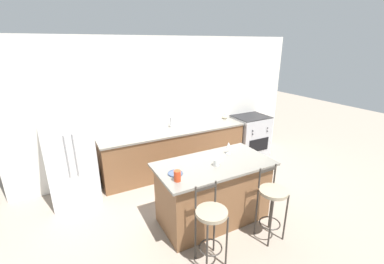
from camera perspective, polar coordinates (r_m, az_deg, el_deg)
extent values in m
plane|color=gray|center=(5.23, -1.94, -10.21)|extent=(18.00, 18.00, 0.00)
cube|color=silver|center=(5.30, -5.27, 5.83)|extent=(6.00, 0.07, 2.70)
cube|color=brown|center=(5.33, -3.70, -4.39)|extent=(2.97, 0.60, 0.88)
cube|color=gray|center=(5.16, -3.80, 0.27)|extent=(3.01, 0.64, 0.03)
cube|color=black|center=(5.16, -3.81, 0.39)|extent=(0.56, 0.33, 0.01)
cylinder|color=#ADAFB5|center=(5.30, -4.76, 2.21)|extent=(0.02, 0.02, 0.22)
cylinder|color=#ADAFB5|center=(5.22, -4.52, 3.09)|extent=(0.02, 0.12, 0.02)
cube|color=brown|center=(3.95, 4.72, -13.29)|extent=(1.56, 0.78, 0.91)
cube|color=gray|center=(3.72, 4.91, -7.16)|extent=(1.68, 0.90, 0.03)
cube|color=white|center=(4.70, -25.48, -3.99)|extent=(0.73, 0.72, 1.74)
cylinder|color=#939399|center=(4.32, -26.09, -4.83)|extent=(0.02, 0.02, 0.66)
cylinder|color=#939399|center=(4.32, -24.54, -4.59)|extent=(0.02, 0.02, 0.66)
cube|color=#B7B7BC|center=(6.26, 12.66, -0.86)|extent=(0.77, 0.66, 0.94)
cube|color=black|center=(6.06, 14.61, -2.82)|extent=(0.56, 0.01, 0.30)
cube|color=black|center=(6.11, 12.98, 3.37)|extent=(0.77, 0.66, 0.02)
cylinder|color=black|center=(5.79, 13.37, 0.22)|extent=(0.03, 0.02, 0.03)
cylinder|color=black|center=(6.08, 16.46, 0.85)|extent=(0.03, 0.02, 0.03)
cylinder|color=black|center=(5.82, 13.32, -0.48)|extent=(0.03, 0.02, 0.03)
cylinder|color=black|center=(6.10, 16.39, 0.17)|extent=(0.03, 0.02, 0.03)
cylinder|color=#332D28|center=(3.20, 3.35, -24.83)|extent=(0.02, 0.02, 0.70)
cylinder|color=#332D28|center=(3.31, 7.72, -23.13)|extent=(0.02, 0.02, 0.70)
cylinder|color=#332D28|center=(3.37, 0.77, -22.03)|extent=(0.02, 0.02, 0.70)
cylinder|color=#332D28|center=(3.47, 4.96, -20.57)|extent=(0.02, 0.02, 0.70)
torus|color=#332D28|center=(3.42, 4.15, -24.19)|extent=(0.29, 0.29, 0.02)
cylinder|color=gray|center=(3.10, 4.38, -17.44)|extent=(0.38, 0.38, 0.04)
cylinder|color=#332D28|center=(3.04, 0.82, -14.36)|extent=(0.02, 0.02, 0.29)
cylinder|color=#332D28|center=(3.16, 5.25, -13.02)|extent=(0.02, 0.02, 0.29)
cube|color=#332D28|center=(3.05, 3.11, -12.24)|extent=(0.27, 0.02, 0.04)
cylinder|color=#332D28|center=(3.67, 17.04, -19.04)|extent=(0.02, 0.02, 0.70)
cylinder|color=#332D28|center=(3.83, 20.07, -17.52)|extent=(0.02, 0.02, 0.70)
cylinder|color=#332D28|center=(3.82, 14.08, -17.02)|extent=(0.02, 0.02, 0.70)
cylinder|color=#332D28|center=(3.98, 17.11, -15.68)|extent=(0.02, 0.02, 0.70)
torus|color=#332D28|center=(3.89, 16.89, -18.80)|extent=(0.29, 0.29, 0.02)
cylinder|color=gray|center=(3.61, 17.67, -12.49)|extent=(0.38, 0.38, 0.04)
cylinder|color=#332D28|center=(3.53, 14.79, -9.91)|extent=(0.02, 0.02, 0.29)
cylinder|color=#332D28|center=(3.70, 17.93, -8.78)|extent=(0.02, 0.02, 0.29)
cube|color=#332D28|center=(3.57, 16.54, -8.05)|extent=(0.27, 0.02, 0.04)
cylinder|color=#425170|center=(3.42, -3.74, -9.17)|extent=(0.20, 0.20, 0.01)
torus|color=#425170|center=(3.42, -3.74, -9.09)|extent=(0.20, 0.20, 0.01)
cylinder|color=white|center=(4.05, 8.04, -4.70)|extent=(0.07, 0.07, 0.00)
cylinder|color=white|center=(4.03, 8.07, -4.12)|extent=(0.01, 0.01, 0.09)
cone|color=white|center=(3.99, 8.13, -2.90)|extent=(0.08, 0.08, 0.10)
cylinder|color=white|center=(3.62, 5.46, -6.76)|extent=(0.09, 0.09, 0.10)
torus|color=white|center=(3.65, 6.03, -6.59)|extent=(0.06, 0.01, 0.06)
cylinder|color=red|center=(3.23, -3.27, -9.72)|extent=(0.09, 0.09, 0.14)
ellipsoid|color=beige|center=(5.95, 7.30, 3.37)|extent=(0.12, 0.12, 0.09)
cylinder|color=brown|center=(5.93, 7.32, 3.90)|extent=(0.02, 0.02, 0.02)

